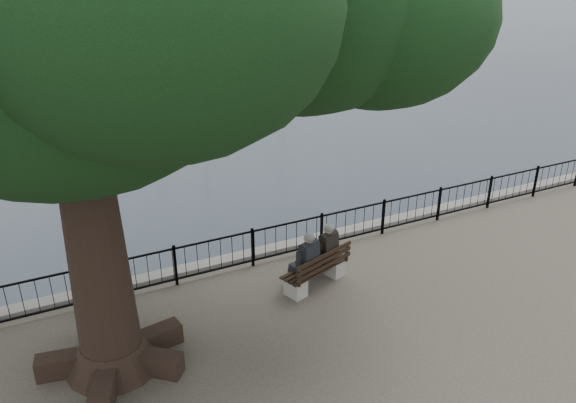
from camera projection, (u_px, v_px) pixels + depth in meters
harbor at (280, 265)px, 15.41m from camera, size 260.00×260.00×1.20m
railing at (288, 238)px, 14.56m from camera, size 22.06×0.06×1.00m
bench at (317, 273)px, 13.40m from camera, size 1.92×1.09×0.97m
person_left at (304, 263)px, 13.11m from camera, size 0.60×0.84×1.54m
person_right at (324, 253)px, 13.54m from camera, size 0.60×0.84×1.54m
lion_monument at (87, 19)px, 53.80m from camera, size 6.47×6.47×9.43m
sailboat_b at (53, 139)px, 26.35m from camera, size 3.39×5.65×10.70m
sailboat_c at (200, 106)px, 32.02m from camera, size 3.13×5.89×10.09m
sailboat_d at (280, 81)px, 38.01m from camera, size 1.81×6.12×10.41m
sailboat_f at (148, 78)px, 38.77m from camera, size 2.52×4.89×10.40m
sailboat_g at (153, 59)px, 45.56m from camera, size 2.39×6.00×11.30m
sailboat_i at (47, 97)px, 33.62m from camera, size 3.15×5.89×12.54m
sailboat_j at (48, 74)px, 40.11m from camera, size 3.25×5.21×11.08m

